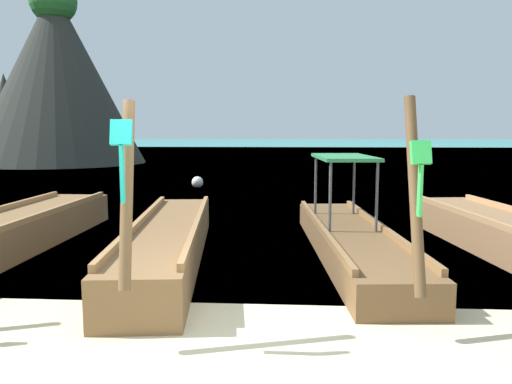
% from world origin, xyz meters
% --- Properties ---
extents(ground, '(120.00, 120.00, 0.00)m').
position_xyz_m(ground, '(0.00, 0.00, 0.00)').
color(ground, beige).
extents(sea_water, '(120.00, 120.00, 0.00)m').
position_xyz_m(sea_water, '(0.00, 61.23, 0.00)').
color(sea_water, teal).
rests_on(sea_water, ground).
extents(longtail_boat_violet_ribbon, '(1.23, 7.14, 2.52)m').
position_xyz_m(longtail_boat_violet_ribbon, '(-4.41, 3.58, 0.32)').
color(longtail_boat_violet_ribbon, brown).
rests_on(longtail_boat_violet_ribbon, ground).
extents(longtail_boat_turquoise_ribbon, '(1.71, 6.45, 2.45)m').
position_xyz_m(longtail_boat_turquoise_ribbon, '(-1.43, 3.14, 0.32)').
color(longtail_boat_turquoise_ribbon, brown).
rests_on(longtail_boat_turquoise_ribbon, ground).
extents(longtail_boat_green_ribbon, '(1.59, 6.58, 2.52)m').
position_xyz_m(longtail_boat_green_ribbon, '(1.59, 3.72, 0.30)').
color(longtail_boat_green_ribbon, brown).
rests_on(longtail_boat_green_ribbon, ground).
extents(karst_rock, '(11.63, 10.94, 11.80)m').
position_xyz_m(karst_rock, '(-14.72, 27.14, 5.51)').
color(karst_rock, '#2D302B').
rests_on(karst_rock, ground).
extents(mooring_buoy_near, '(0.43, 0.43, 0.43)m').
position_xyz_m(mooring_buoy_near, '(-2.88, 13.59, 0.22)').
color(mooring_buoy_near, white).
rests_on(mooring_buoy_near, sea_water).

